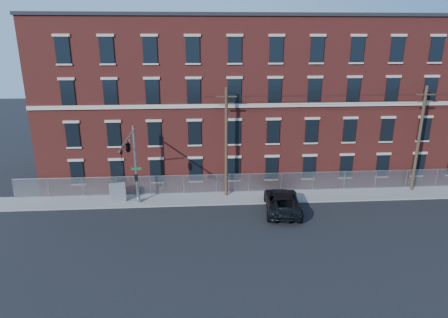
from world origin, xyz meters
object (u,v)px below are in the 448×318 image
utility_pole_near (226,141)px  pickup_truck (282,201)px  traffic_signal_mast (130,153)px  utility_cabinet (118,193)px

utility_pole_near → pickup_truck: 7.30m
traffic_signal_mast → utility_pole_near: (8.00, 3.42, -0.05)m
utility_pole_near → utility_cabinet: utility_pole_near is taller
pickup_truck → utility_pole_near: bearing=-32.0°
utility_pole_near → pickup_truck: (4.52, -3.57, -4.48)m
traffic_signal_mast → utility_cabinet: size_ratio=4.20×
utility_cabinet → pickup_truck: bearing=-27.9°
utility_pole_near → pickup_truck: size_ratio=1.62×
utility_pole_near → utility_cabinet: (-9.82, -0.81, -4.38)m
traffic_signal_mast → pickup_truck: 13.32m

